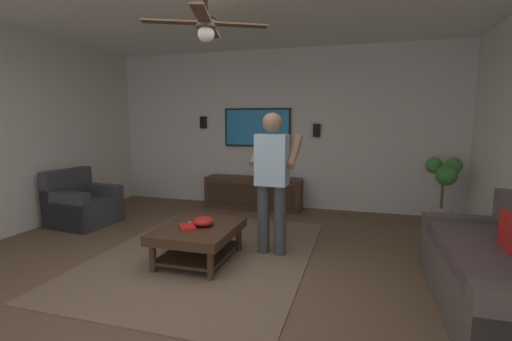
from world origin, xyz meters
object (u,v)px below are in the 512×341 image
tv (257,127)px  wall_speaker_right (203,122)px  armchair (82,206)px  wall_speaker_left (317,130)px  bowl (203,221)px  ceiling_fan (206,26)px  couch (502,276)px  potted_plant_tall (443,184)px  coffee_table (199,235)px  person_standing (272,175)px  remote_white (195,223)px  vase_round (274,172)px  media_console (253,193)px  book (188,227)px

tv → wall_speaker_right: size_ratio=5.49×
armchair → wall_speaker_left: 3.93m
bowl → wall_speaker_right: 3.16m
ceiling_fan → armchair: bearing=68.6°
couch → potted_plant_tall: potted_plant_tall is taller
coffee_table → person_standing: bearing=-58.2°
armchair → person_standing: person_standing is taller
coffee_table → wall_speaker_left: wall_speaker_left is taller
armchair → couch: bearing=-7.4°
bowl → ceiling_fan: size_ratio=0.20×
remote_white → wall_speaker_right: wall_speaker_right is taller
bowl → remote_white: bearing=74.9°
couch → bowl: 2.79m
armchair → ceiling_fan: (-0.98, -2.51, 2.17)m
person_standing → vase_round: (2.06, 0.49, -0.27)m
wall_speaker_right → ceiling_fan: size_ratio=0.19×
coffee_table → media_console: 2.49m
couch → armchair: size_ratio=2.17×
coffee_table → wall_speaker_left: bearing=-18.9°
bowl → couch: bearing=-96.8°
vase_round → armchair: bearing=123.8°
book → ceiling_fan: 2.05m
coffee_table → potted_plant_tall: size_ratio=0.98×
couch → tv: size_ratio=1.57×
media_console → potted_plant_tall: 3.01m
couch → vase_round: couch is taller
armchair → tv: 3.12m
tv → bowl: bearing=3.5°
coffee_table → potted_plant_tall: 3.66m
ceiling_fan → potted_plant_tall: bearing=-47.6°
couch → wall_speaker_right: bearing=-37.5°
person_standing → vase_round: bearing=15.9°
coffee_table → vase_round: 2.55m
bowl → vase_round: 2.51m
bowl → person_standing: bearing=-57.7°
tv → potted_plant_tall: 3.12m
tv → remote_white: bearing=1.1°
potted_plant_tall → wall_speaker_right: size_ratio=4.64×
ceiling_fan → media_console: bearing=7.1°
vase_round → book: bearing=173.3°
bowl → vase_round: vase_round is taller
potted_plant_tall → wall_speaker_right: bearing=83.1°
potted_plant_tall → remote_white: 3.67m
wall_speaker_left → coffee_table: bearing=161.1°
armchair → media_console: bearing=42.3°
tv → wall_speaker_left: size_ratio=5.49×
wall_speaker_right → vase_round: bearing=-99.0°
vase_round → potted_plant_tall: bearing=-95.7°
tv → bowl: 2.88m
remote_white → potted_plant_tall: bearing=-157.2°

